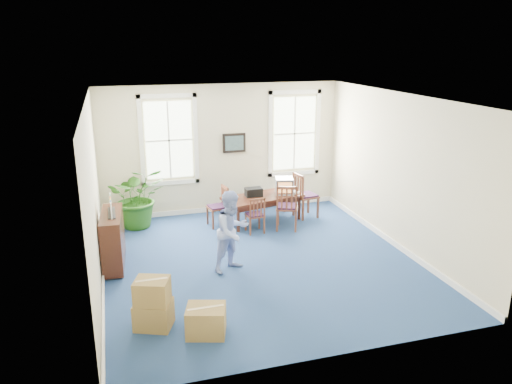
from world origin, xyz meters
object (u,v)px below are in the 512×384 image
object	(u,v)px
chair_near_left	(255,214)
crt_tv	(284,186)
cardboard_boxes	(166,297)
conference_table	(263,208)
credenza	(113,241)
man	(232,231)
potted_plant	(138,197)

from	to	relation	value
chair_near_left	crt_tv	bearing A→B (deg)	-147.13
chair_near_left	cardboard_boxes	distance (m)	4.01
chair_near_left	conference_table	bearing A→B (deg)	-124.12
conference_table	credenza	bearing A→B (deg)	-169.16
conference_table	man	xyz separation A→B (m)	(-1.33, -2.38, 0.46)
potted_plant	man	bearing A→B (deg)	-61.62
chair_near_left	credenza	distance (m)	3.24
man	credenza	world-z (taller)	man
chair_near_left	man	xyz separation A→B (m)	(-0.95, -1.74, 0.35)
conference_table	credenza	size ratio (longest dim) A/B	1.43
crt_tv	man	distance (m)	3.07
conference_table	chair_near_left	size ratio (longest dim) A/B	2.21
crt_tv	chair_near_left	size ratio (longest dim) A/B	0.55
credenza	chair_near_left	bearing A→B (deg)	20.59
man	cardboard_boxes	distance (m)	2.09
conference_table	chair_near_left	xyz separation A→B (m)	(-0.38, -0.64, 0.10)
conference_table	man	bearing A→B (deg)	-132.59
man	cardboard_boxes	xyz separation A→B (m)	(-1.42, -1.49, -0.36)
chair_near_left	potted_plant	size ratio (longest dim) A/B	0.59
credenza	potted_plant	bearing A→B (deg)	77.33
credenza	cardboard_boxes	bearing A→B (deg)	-68.48
chair_near_left	credenza	size ratio (longest dim) A/B	0.65
crt_tv	man	size ratio (longest dim) A/B	0.30
conference_table	potted_plant	size ratio (longest dim) A/B	1.30
chair_near_left	credenza	world-z (taller)	credenza
chair_near_left	man	distance (m)	2.01
conference_table	crt_tv	distance (m)	0.76
conference_table	crt_tv	bearing A→B (deg)	-9.02
man	cardboard_boxes	world-z (taller)	man
conference_table	cardboard_boxes	bearing A→B (deg)	-138.78
crt_tv	man	world-z (taller)	man
crt_tv	potted_plant	world-z (taller)	potted_plant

